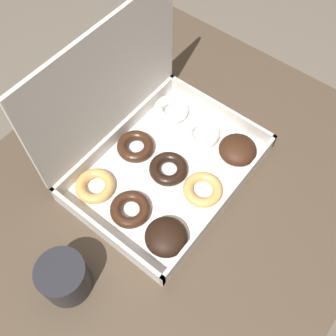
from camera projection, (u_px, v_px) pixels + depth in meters
The scene contains 4 objects.
ground_plane at pixel (173, 277), 1.43m from camera, with size 8.00×8.00×0.00m, color #6B6054.
dining_table at pixel (175, 209), 0.93m from camera, with size 0.91×0.77×0.70m.
donut_box at pixel (157, 152), 0.81m from camera, with size 0.39×0.29×0.31m.
coffee_mug at pixel (64, 277), 0.69m from camera, with size 0.09×0.09×0.08m.
Camera 1 is at (-0.32, -0.23, 1.43)m, focal length 42.00 mm.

